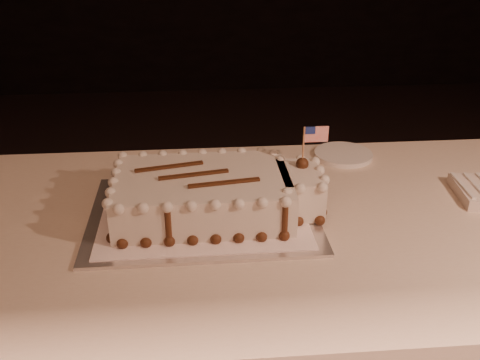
{
  "coord_description": "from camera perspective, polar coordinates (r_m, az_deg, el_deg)",
  "views": [
    {
      "loc": [
        -0.17,
        -0.39,
        1.34
      ],
      "look_at": [
        -0.09,
        0.63,
        0.83
      ],
      "focal_mm": 40.0,
      "sensor_mm": 36.0,
      "label": 1
    }
  ],
  "objects": [
    {
      "name": "banquet_table",
      "position": [
        1.39,
        3.93,
        -17.48
      ],
      "size": [
        2.4,
        0.8,
        0.75
      ],
      "primitive_type": "cube",
      "color": "beige",
      "rests_on": "ground"
    },
    {
      "name": "cake_board",
      "position": [
        1.17,
        -3.91,
        -3.64
      ],
      "size": [
        0.49,
        0.37,
        0.01
      ],
      "primitive_type": "cube",
      "rotation": [
        0.0,
        0.0,
        0.01
      ],
      "color": "silver",
      "rests_on": "banquet_table"
    },
    {
      "name": "side_plate",
      "position": [
        1.48,
        10.96,
        2.68
      ],
      "size": [
        0.16,
        0.16,
        0.01
      ],
      "primitive_type": "cylinder",
      "color": "white",
      "rests_on": "banquet_table"
    },
    {
      "name": "doily",
      "position": [
        1.17,
        -3.92,
        -3.43
      ],
      "size": [
        0.44,
        0.33,
        0.0
      ],
      "primitive_type": "cube",
      "rotation": [
        0.0,
        0.0,
        0.01
      ],
      "color": "white",
      "rests_on": "cake_board"
    },
    {
      "name": "sheet_cake",
      "position": [
        1.15,
        -2.69,
        -1.43
      ],
      "size": [
        0.47,
        0.27,
        0.18
      ],
      "color": "silver",
      "rests_on": "doily"
    }
  ]
}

